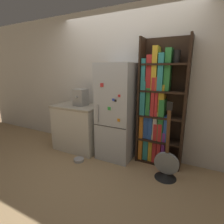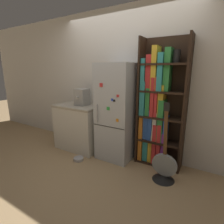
# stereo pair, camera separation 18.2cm
# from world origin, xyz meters

# --- Properties ---
(ground_plane) EXTENTS (16.00, 16.00, 0.00)m
(ground_plane) POSITION_xyz_m (0.00, 0.00, 0.00)
(ground_plane) COLOR tan
(wall_back) EXTENTS (8.00, 0.05, 2.60)m
(wall_back) POSITION_xyz_m (0.00, 0.47, 1.30)
(wall_back) COLOR silver
(wall_back) RESTS_ON ground_plane
(refrigerator) EXTENTS (0.60, 0.58, 1.65)m
(refrigerator) POSITION_xyz_m (-0.00, 0.17, 0.83)
(refrigerator) COLOR silver
(refrigerator) RESTS_ON ground_plane
(bookshelf) EXTENTS (0.73, 0.30, 2.03)m
(bookshelf) POSITION_xyz_m (0.66, 0.32, 0.94)
(bookshelf) COLOR black
(bookshelf) RESTS_ON ground_plane
(kitchen_counter) EXTENTS (0.91, 0.64, 0.88)m
(kitchen_counter) POSITION_xyz_m (-0.82, 0.14, 0.44)
(kitchen_counter) COLOR silver
(kitchen_counter) RESTS_ON ground_plane
(espresso_machine) EXTENTS (0.22, 0.28, 0.31)m
(espresso_machine) POSITION_xyz_m (-0.76, 0.15, 1.04)
(espresso_machine) COLOR #A5A39E
(espresso_machine) RESTS_ON kitchen_counter
(guitar) EXTENTS (0.35, 0.32, 1.15)m
(guitar) POSITION_xyz_m (0.93, -0.10, 0.17)
(guitar) COLOR black
(guitar) RESTS_ON ground_plane
(pet_bowl) EXTENTS (0.18, 0.18, 0.05)m
(pet_bowl) POSITION_xyz_m (-0.50, -0.31, 0.03)
(pet_bowl) COLOR #B7B7BC
(pet_bowl) RESTS_ON ground_plane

